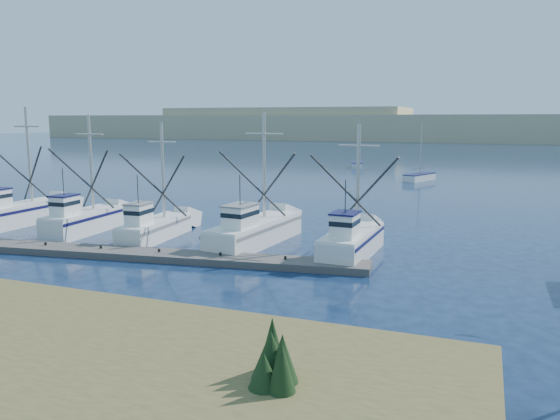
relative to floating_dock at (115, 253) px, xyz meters
name	(u,v)px	position (x,y,z in m)	size (l,w,h in m)	color
ground	(223,302)	(10.33, -5.52, -0.21)	(500.00, 500.00, 0.00)	#0B1B34
floating_dock	(115,253)	(0.00, 0.00, 0.00)	(31.92, 2.13, 0.43)	#58534F
dune_ridge	(458,128)	(10.33, 204.48, 4.79)	(360.00, 60.00, 10.00)	tan
trawler_fleet	(163,226)	(0.15, 5.24, 0.78)	(30.24, 9.79, 9.51)	white
sailboat_near	(419,177)	(13.03, 50.11, 0.28)	(3.98, 6.35, 8.10)	white
sailboat_far	(357,165)	(0.35, 67.24, 0.28)	(3.11, 6.53, 8.10)	white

